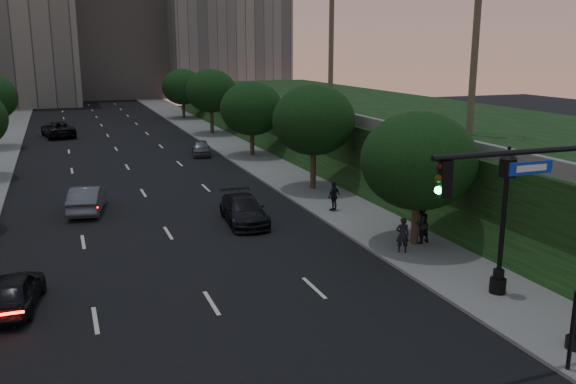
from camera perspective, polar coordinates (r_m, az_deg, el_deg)
name	(u,v)px	position (r m, az deg, el deg)	size (l,w,h in m)	color
ground	(253,371)	(18.08, -3.25, -16.41)	(160.00, 160.00, 0.00)	black
road_surface	(130,172)	(46.11, -14.53, 1.81)	(16.00, 140.00, 0.02)	black
sidewalk_right	(263,162)	(48.21, -2.35, 2.81)	(4.50, 140.00, 0.15)	slate
embankment	(407,134)	(51.03, 11.03, 5.35)	(18.00, 90.00, 4.00)	black
parapet_wall	(311,109)	(46.87, 2.19, 7.78)	(0.35, 90.00, 0.70)	slate
office_block_mid	(113,23)	(117.53, -16.02, 14.94)	(22.00, 18.00, 26.00)	#9F9992
tree_right_a	(418,161)	(27.84, 12.11, 2.87)	(5.20, 5.20, 6.24)	#38281C
tree_right_b	(314,120)	(38.29, 2.41, 6.75)	(5.20, 5.20, 6.74)	#38281C
tree_right_c	(252,109)	(50.49, -3.42, 7.81)	(5.20, 5.20, 6.24)	#38281C
tree_right_d	(211,91)	(63.91, -7.22, 9.36)	(5.20, 5.20, 6.74)	#38281C
tree_right_e	(183,87)	(78.57, -9.82, 9.67)	(5.20, 5.20, 6.24)	#38281C
traffic_signal_mast	(558,241)	(18.81, 23.94, -4.19)	(5.68, 0.56, 7.00)	black
street_lamp	(503,228)	(23.27, 19.44, -3.20)	(0.64, 0.64, 5.62)	black
pedestrian_signal	(575,324)	(18.90, 25.24, -11.07)	(0.30, 0.33, 2.50)	black
sedan_near_left	(13,291)	(23.55, -24.33, -8.46)	(1.63, 4.04, 1.38)	black
sedan_mid_left	(87,199)	(35.58, -18.28, -0.62)	(1.58, 4.54, 1.50)	#55575D
sedan_far_left	(58,129)	(66.30, -20.73, 5.52)	(2.67, 5.79, 1.61)	black
sedan_near_right	(244,210)	(31.79, -4.16, -1.69)	(1.96, 4.83, 1.40)	black
sedan_far_right	(201,148)	(52.06, -8.15, 4.10)	(1.50, 3.72, 1.27)	#575A5E
pedestrian_a	(403,235)	(27.24, 10.67, -3.96)	(0.58, 0.38, 1.60)	black
pedestrian_b	(421,224)	(28.67, 12.31, -2.90)	(0.90, 0.70, 1.84)	black
pedestrian_c	(334,196)	(33.62, 4.32, -0.39)	(0.95, 0.40, 1.63)	black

